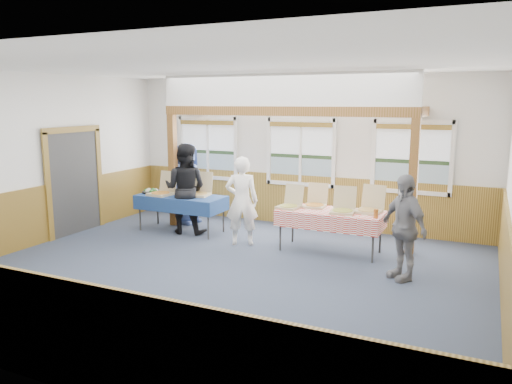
% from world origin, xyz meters
% --- Properties ---
extents(floor, '(8.00, 8.00, 0.00)m').
position_xyz_m(floor, '(0.00, 0.00, 0.00)').
color(floor, '#293143').
rests_on(floor, ground).
extents(ceiling, '(8.00, 8.00, 0.00)m').
position_xyz_m(ceiling, '(0.00, 0.00, 3.20)').
color(ceiling, white).
rests_on(ceiling, wall_back).
extents(wall_back, '(8.00, 0.00, 8.00)m').
position_xyz_m(wall_back, '(0.00, 3.50, 1.60)').
color(wall_back, silver).
rests_on(wall_back, floor).
extents(wall_front, '(8.00, 0.00, 8.00)m').
position_xyz_m(wall_front, '(0.00, -3.50, 1.60)').
color(wall_front, silver).
rests_on(wall_front, floor).
extents(wall_left, '(0.00, 8.00, 8.00)m').
position_xyz_m(wall_left, '(-4.00, 0.00, 1.60)').
color(wall_left, silver).
rests_on(wall_left, floor).
extents(wainscot_back, '(7.98, 0.05, 1.10)m').
position_xyz_m(wainscot_back, '(0.00, 3.48, 0.55)').
color(wainscot_back, brown).
rests_on(wainscot_back, floor).
extents(wainscot_front, '(7.98, 0.05, 1.10)m').
position_xyz_m(wainscot_front, '(0.00, -3.48, 0.55)').
color(wainscot_front, brown).
rests_on(wainscot_front, floor).
extents(wainscot_left, '(0.05, 6.98, 1.10)m').
position_xyz_m(wainscot_left, '(-3.98, 0.00, 0.55)').
color(wainscot_left, brown).
rests_on(wainscot_left, floor).
extents(wainscot_right, '(0.05, 6.98, 1.10)m').
position_xyz_m(wainscot_right, '(3.98, 0.00, 0.55)').
color(wainscot_right, brown).
rests_on(wainscot_right, floor).
extents(cased_opening, '(0.06, 1.30, 2.10)m').
position_xyz_m(cased_opening, '(-3.96, 0.90, 1.05)').
color(cased_opening, '#303030').
rests_on(cased_opening, wall_left).
extents(window_left, '(1.56, 0.10, 1.46)m').
position_xyz_m(window_left, '(-2.30, 3.46, 1.68)').
color(window_left, white).
rests_on(window_left, wall_back).
extents(window_mid, '(1.56, 0.10, 1.46)m').
position_xyz_m(window_mid, '(0.00, 3.46, 1.68)').
color(window_mid, white).
rests_on(window_mid, wall_back).
extents(window_right, '(1.56, 0.10, 1.46)m').
position_xyz_m(window_right, '(2.30, 3.46, 1.68)').
color(window_right, white).
rests_on(window_right, wall_back).
extents(post_left, '(0.15, 0.15, 2.40)m').
position_xyz_m(post_left, '(-2.50, 2.30, 1.20)').
color(post_left, brown).
rests_on(post_left, floor).
extents(post_right, '(0.15, 0.15, 2.40)m').
position_xyz_m(post_right, '(2.50, 2.30, 1.20)').
color(post_right, brown).
rests_on(post_right, floor).
extents(cross_beam, '(5.15, 0.18, 0.18)m').
position_xyz_m(cross_beam, '(0.00, 2.30, 2.49)').
color(cross_beam, brown).
rests_on(cross_beam, post_left).
extents(table_left, '(1.96, 1.20, 0.76)m').
position_xyz_m(table_left, '(-2.04, 1.88, 0.70)').
color(table_left, '#303030').
rests_on(table_left, floor).
extents(table_right, '(2.01, 1.38, 0.76)m').
position_xyz_m(table_right, '(1.18, 1.80, 0.70)').
color(table_right, '#303030').
rests_on(table_right, floor).
extents(pizza_box_a, '(0.47, 0.56, 0.47)m').
position_xyz_m(pizza_box_a, '(-2.44, 1.78, 0.83)').
color(pizza_box_a, tan).
rests_on(pizza_box_a, table_left).
extents(pizza_box_b, '(0.50, 0.58, 0.46)m').
position_xyz_m(pizza_box_b, '(-1.70, 2.05, 0.83)').
color(pizza_box_b, tan).
rests_on(pizza_box_b, table_left).
extents(pizza_box_c, '(0.42, 0.49, 0.41)m').
position_xyz_m(pizza_box_c, '(0.44, 1.70, 0.82)').
color(pizza_box_c, tan).
rests_on(pizza_box_c, table_right).
extents(pizza_box_d, '(0.41, 0.49, 0.42)m').
position_xyz_m(pizza_box_d, '(0.83, 1.99, 0.82)').
color(pizza_box_d, tan).
rests_on(pizza_box_d, table_right).
extents(pizza_box_e, '(0.46, 0.53, 0.44)m').
position_xyz_m(pizza_box_e, '(1.43, 1.72, 0.82)').
color(pizza_box_e, tan).
rests_on(pizza_box_e, table_right).
extents(pizza_box_f, '(0.48, 0.56, 0.46)m').
position_xyz_m(pizza_box_f, '(1.84, 1.94, 0.83)').
color(pizza_box_f, tan).
rests_on(pizza_box_f, table_right).
extents(veggie_tray, '(0.38, 0.38, 0.09)m').
position_xyz_m(veggie_tray, '(-2.79, 1.88, 0.79)').
color(veggie_tray, black).
rests_on(veggie_tray, table_left).
extents(drink_glass, '(0.07, 0.07, 0.15)m').
position_xyz_m(drink_glass, '(2.03, 1.55, 0.83)').
color(drink_glass, '#A9581C').
rests_on(drink_glass, table_right).
extents(woman_white, '(0.72, 0.61, 1.68)m').
position_xyz_m(woman_white, '(-0.46, 1.54, 0.84)').
color(woman_white, white).
rests_on(woman_white, floor).
extents(woman_black, '(1.00, 0.84, 1.84)m').
position_xyz_m(woman_black, '(-1.90, 1.84, 0.92)').
color(woman_black, black).
rests_on(woman_black, floor).
extents(man_blue, '(0.68, 0.94, 1.78)m').
position_xyz_m(man_blue, '(-2.33, 2.57, 0.89)').
color(man_blue, '#3E569B').
rests_on(man_blue, floor).
extents(person_grey, '(0.96, 0.94, 1.62)m').
position_xyz_m(person_grey, '(2.58, 0.91, 0.81)').
color(person_grey, gray).
rests_on(person_grey, floor).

